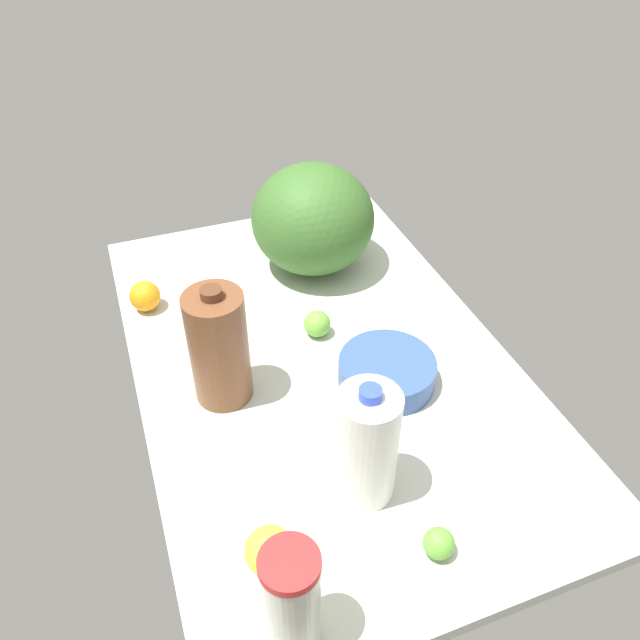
{
  "coord_description": "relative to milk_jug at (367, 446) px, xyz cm",
  "views": [
    {
      "loc": [
        -90.68,
        33.55,
        93.73
      ],
      "look_at": [
        0.0,
        0.0,
        13.0
      ],
      "focal_mm": 35.0,
      "sensor_mm": 36.0,
      "label": 1
    }
  ],
  "objects": [
    {
      "name": "orange_by_jug",
      "position": [
        62.73,
        27.52,
        -7.8
      ],
      "size": [
        7.05,
        7.05,
        7.05
      ],
      "primitive_type": "sphere",
      "color": "orange",
      "rests_on": "countertop"
    },
    {
      "name": "countertop",
      "position": [
        33.53,
        -4.45,
        -12.82
      ],
      "size": [
        120.0,
        76.0,
        3.0
      ],
      "primitive_type": "cube",
      "color": "beige",
      "rests_on": "ground"
    },
    {
      "name": "milk_jug",
      "position": [
        0.0,
        0.0,
        0.0
      ],
      "size": [
        10.27,
        10.27,
        24.21
      ],
      "color": "white",
      "rests_on": "countertop"
    },
    {
      "name": "lime_near_front",
      "position": [
        -14.98,
        -6.1,
        -8.82
      ],
      "size": [
        5.0,
        5.0,
        5.0
      ],
      "primitive_type": "sphere",
      "color": "#63AE3B",
      "rests_on": "countertop"
    },
    {
      "name": "chocolate_milk_jug",
      "position": [
        30.18,
        17.0,
        0.78
      ],
      "size": [
        11.27,
        11.27,
        25.78
      ],
      "color": "brown",
      "rests_on": "countertop"
    },
    {
      "name": "lemon_beside_bowl",
      "position": [
        -7.83,
        19.0,
        -7.51
      ],
      "size": [
        7.63,
        7.63,
        7.63
      ],
      "primitive_type": "sphere",
      "color": "yellow",
      "rests_on": "countertop"
    },
    {
      "name": "watermelon",
      "position": [
        66.23,
        -14.71,
        1.88
      ],
      "size": [
        29.72,
        29.72,
        26.42
      ],
      "primitive_type": "ellipsoid",
      "color": "#386528",
      "rests_on": "countertop"
    },
    {
      "name": "tumbler_cup",
      "position": [
        -19.07,
        19.01,
        -1.27
      ],
      "size": [
        8.04,
        8.04,
        20.03
      ],
      "color": "beige",
      "rests_on": "countertop"
    },
    {
      "name": "lime_far_back",
      "position": [
        40.47,
        -6.35,
        -8.38
      ],
      "size": [
        5.9,
        5.9,
        5.9
      ],
      "primitive_type": "sphere",
      "color": "#6DB93C",
      "rests_on": "countertop"
    },
    {
      "name": "mixing_bowl",
      "position": [
        21.78,
        -14.38,
        -8.5
      ],
      "size": [
        19.55,
        19.55,
        5.65
      ],
      "primitive_type": "cylinder",
      "color": "#375595",
      "rests_on": "countertop"
    }
  ]
}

